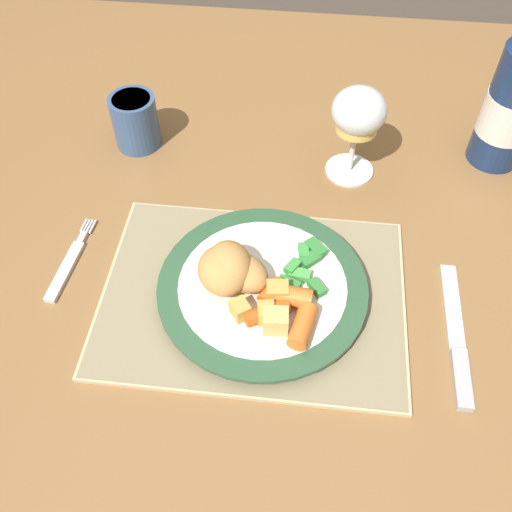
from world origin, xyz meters
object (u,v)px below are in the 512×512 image
Objects in this scene: wine_glass at (358,116)px; drinking_cup at (135,120)px; table_knife at (457,345)px; dining_table at (260,236)px; fork at (68,265)px; dinner_plate at (262,289)px.

wine_glass is 0.31m from drinking_cup.
table_knife is 1.40× the size of wine_glass.
dining_table is at bearing -25.92° from drinking_cup.
drinking_cup reaches higher than fork.
dinner_plate reaches higher than fork.
wine_glass reaches higher than drinking_cup.
table_knife is at bearing -40.47° from dining_table.
dining_table is 0.33m from table_knife.
dinner_plate is 1.29× the size of table_knife.
wine_glass is at bearing -4.95° from drinking_cup.
fork is at bearing -97.49° from drinking_cup.
drinking_cup is (-0.31, 0.03, -0.05)m from wine_glass.
table_knife is (0.24, -0.20, 0.08)m from dining_table.
wine_glass is (-0.12, 0.27, 0.09)m from table_knife.
wine_glass is at bearing 66.65° from dinner_plate.
dinner_plate is at bearing 169.46° from table_knife.
dining_table is at bearing 139.53° from table_knife.
fork is (-0.24, 0.02, -0.01)m from dinner_plate.
dinner_plate is 0.24m from fork.
dining_table is 7.47× the size of table_knife.
table_knife is (0.46, -0.06, 0.00)m from fork.
dinner_plate is 1.80× the size of wine_glass.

